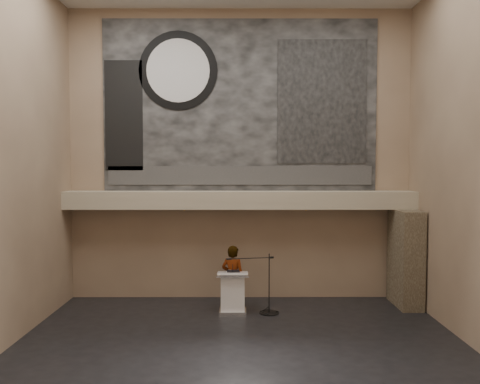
{
  "coord_description": "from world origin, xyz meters",
  "views": [
    {
      "loc": [
        -0.03,
        -9.83,
        3.88
      ],
      "look_at": [
        0.0,
        3.2,
        3.2
      ],
      "focal_mm": 35.0,
      "sensor_mm": 36.0,
      "label": 1
    }
  ],
  "objects": [
    {
      "name": "banner",
      "position": [
        0.0,
        3.97,
        5.7
      ],
      "size": [
        8.0,
        0.05,
        5.0
      ],
      "primitive_type": "cube",
      "color": "black",
      "rests_on": "wall_back"
    },
    {
      "name": "sprinkler_right",
      "position": [
        1.9,
        3.55,
        2.67
      ],
      "size": [
        0.04,
        0.04,
        0.06
      ],
      "primitive_type": "cylinder",
      "color": "#B2893D",
      "rests_on": "soffit"
    },
    {
      "name": "wall_left",
      "position": [
        -5.0,
        0.0,
        4.25
      ],
      "size": [
        0.02,
        8.0,
        8.5
      ],
      "primitive_type": "cube",
      "color": "#7D644F",
      "rests_on": "floor"
    },
    {
      "name": "binder",
      "position": [
        -0.18,
        2.47,
        1.12
      ],
      "size": [
        0.36,
        0.3,
        0.04
      ],
      "primitive_type": "cube",
      "rotation": [
        0.0,
        0.0,
        0.11
      ],
      "color": "black",
      "rests_on": "lectern"
    },
    {
      "name": "papers",
      "position": [
        -0.28,
        2.49,
        1.1
      ],
      "size": [
        0.25,
        0.3,
        0.0
      ],
      "primitive_type": "cube",
      "rotation": [
        0.0,
        0.0,
        -0.22
      ],
      "color": "white",
      "rests_on": "lectern"
    },
    {
      "name": "lectern",
      "position": [
        -0.19,
        2.49,
        0.55
      ],
      "size": [
        0.81,
        0.58,
        1.14
      ],
      "rotation": [
        0.0,
        0.0,
        -0.01
      ],
      "color": "silver",
      "rests_on": "floor"
    },
    {
      "name": "banner_clock_rim",
      "position": [
        -1.8,
        3.93,
        6.7
      ],
      "size": [
        2.3,
        0.02,
        2.3
      ],
      "primitive_type": "cylinder",
      "rotation": [
        1.57,
        0.0,
        0.0
      ],
      "color": "black",
      "rests_on": "banner"
    },
    {
      "name": "mic_stand",
      "position": [
        0.74,
        2.44,
        0.24
      ],
      "size": [
        1.39,
        0.52,
        1.6
      ],
      "rotation": [
        0.0,
        0.0,
        0.19
      ],
      "color": "black",
      "rests_on": "floor"
    },
    {
      "name": "stone_pier",
      "position": [
        4.65,
        3.15,
        1.35
      ],
      "size": [
        0.6,
        1.4,
        2.7
      ],
      "primitive_type": "cube",
      "color": "#433829",
      "rests_on": "floor"
    },
    {
      "name": "speaker_person",
      "position": [
        -0.19,
        2.8,
        0.88
      ],
      "size": [
        0.75,
        0.61,
        1.76
      ],
      "primitive_type": "imported",
      "rotation": [
        0.0,
        0.0,
        2.81
      ],
      "color": "silver",
      "rests_on": "floor"
    },
    {
      "name": "wall_right",
      "position": [
        5.0,
        0.0,
        4.25
      ],
      "size": [
        0.02,
        8.0,
        8.5
      ],
      "primitive_type": "cube",
      "color": "#7D644F",
      "rests_on": "floor"
    },
    {
      "name": "banner_building_print",
      "position": [
        2.4,
        3.93,
        5.8
      ],
      "size": [
        2.6,
        0.02,
        3.6
      ],
      "primitive_type": "cube",
      "color": "black",
      "rests_on": "banner"
    },
    {
      "name": "banner_text_strip",
      "position": [
        0.0,
        3.93,
        3.65
      ],
      "size": [
        7.76,
        0.02,
        0.55
      ],
      "primitive_type": "cube",
      "color": "#303030",
      "rests_on": "banner"
    },
    {
      "name": "wall_back",
      "position": [
        0.0,
        4.0,
        4.25
      ],
      "size": [
        10.0,
        0.02,
        8.5
      ],
      "primitive_type": "cube",
      "color": "#7D644F",
      "rests_on": "floor"
    },
    {
      "name": "floor",
      "position": [
        0.0,
        0.0,
        0.0
      ],
      "size": [
        10.0,
        10.0,
        0.0
      ],
      "primitive_type": "plane",
      "color": "black",
      "rests_on": "ground"
    },
    {
      "name": "sprinkler_left",
      "position": [
        -1.6,
        3.55,
        2.67
      ],
      "size": [
        0.04,
        0.04,
        0.06
      ],
      "primitive_type": "cylinder",
      "color": "#B2893D",
      "rests_on": "soffit"
    },
    {
      "name": "banner_clock_face",
      "position": [
        -1.8,
        3.91,
        6.7
      ],
      "size": [
        1.84,
        0.02,
        1.84
      ],
      "primitive_type": "cylinder",
      "rotation": [
        1.57,
        0.0,
        0.0
      ],
      "color": "silver",
      "rests_on": "banner"
    },
    {
      "name": "wall_front",
      "position": [
        0.0,
        -4.0,
        4.25
      ],
      "size": [
        10.0,
        0.02,
        8.5
      ],
      "primitive_type": "cube",
      "color": "#7D644F",
      "rests_on": "floor"
    },
    {
      "name": "banner_brick_print",
      "position": [
        -3.4,
        3.93,
        5.4
      ],
      "size": [
        1.1,
        0.02,
        3.2
      ],
      "primitive_type": "cube",
      "color": "black",
      "rests_on": "banner"
    },
    {
      "name": "soffit",
      "position": [
        0.0,
        3.6,
        2.95
      ],
      "size": [
        10.0,
        0.8,
        0.5
      ],
      "primitive_type": "cube",
      "color": "tan",
      "rests_on": "wall_back"
    }
  ]
}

